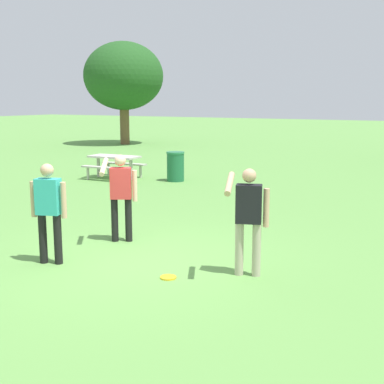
{
  "coord_description": "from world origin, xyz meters",
  "views": [
    {
      "loc": [
        4.77,
        -6.81,
        2.65
      ],
      "look_at": [
        0.32,
        1.19,
        1.0
      ],
      "focal_mm": 48.5,
      "sensor_mm": 36.0,
      "label": 1
    }
  ],
  "objects_px": {
    "frisbee": "(168,277)",
    "tree_tall_left": "(124,76)",
    "person_thrower": "(248,214)",
    "trash_can_further_along": "(176,166)",
    "picnic_table_near": "(114,162)",
    "person_bystander": "(121,191)",
    "person_catcher": "(49,207)"
  },
  "relations": [
    {
      "from": "trash_can_further_along",
      "to": "tree_tall_left",
      "type": "height_order",
      "value": "tree_tall_left"
    },
    {
      "from": "person_catcher",
      "to": "tree_tall_left",
      "type": "xyz_separation_m",
      "value": [
        -12.4,
        18.91,
        2.99
      ]
    },
    {
      "from": "frisbee",
      "to": "picnic_table_near",
      "type": "bearing_deg",
      "value": 131.91
    },
    {
      "from": "person_thrower",
      "to": "trash_can_further_along",
      "type": "xyz_separation_m",
      "value": [
        -5.66,
        7.36,
        -0.48
      ]
    },
    {
      "from": "person_catcher",
      "to": "picnic_table_near",
      "type": "relative_size",
      "value": 0.93
    },
    {
      "from": "person_thrower",
      "to": "tree_tall_left",
      "type": "relative_size",
      "value": 0.28
    },
    {
      "from": "trash_can_further_along",
      "to": "picnic_table_near",
      "type": "bearing_deg",
      "value": -165.79
    },
    {
      "from": "frisbee",
      "to": "person_thrower",
      "type": "bearing_deg",
      "value": 34.91
    },
    {
      "from": "frisbee",
      "to": "tree_tall_left",
      "type": "height_order",
      "value": "tree_tall_left"
    },
    {
      "from": "person_thrower",
      "to": "person_bystander",
      "type": "height_order",
      "value": "same"
    },
    {
      "from": "person_thrower",
      "to": "person_catcher",
      "type": "height_order",
      "value": "same"
    },
    {
      "from": "person_catcher",
      "to": "picnic_table_near",
      "type": "distance_m",
      "value": 9.15
    },
    {
      "from": "person_thrower",
      "to": "picnic_table_near",
      "type": "xyz_separation_m",
      "value": [
        -7.74,
        6.83,
        -0.4
      ]
    },
    {
      "from": "frisbee",
      "to": "trash_can_further_along",
      "type": "xyz_separation_m",
      "value": [
        -4.68,
        8.05,
        0.47
      ]
    },
    {
      "from": "person_catcher",
      "to": "trash_can_further_along",
      "type": "distance_m",
      "value": 8.78
    },
    {
      "from": "frisbee",
      "to": "tree_tall_left",
      "type": "xyz_separation_m",
      "value": [
        -14.46,
        18.6,
        3.91
      ]
    },
    {
      "from": "person_bystander",
      "to": "picnic_table_near",
      "type": "relative_size",
      "value": 0.93
    },
    {
      "from": "frisbee",
      "to": "person_bystander",
      "type": "bearing_deg",
      "value": 144.33
    },
    {
      "from": "trash_can_further_along",
      "to": "tree_tall_left",
      "type": "xyz_separation_m",
      "value": [
        -9.78,
        10.55,
        3.44
      ]
    },
    {
      "from": "trash_can_further_along",
      "to": "person_catcher",
      "type": "bearing_deg",
      "value": -72.58
    },
    {
      "from": "picnic_table_near",
      "to": "trash_can_further_along",
      "type": "bearing_deg",
      "value": 14.21
    },
    {
      "from": "person_thrower",
      "to": "trash_can_further_along",
      "type": "height_order",
      "value": "person_thrower"
    },
    {
      "from": "trash_can_further_along",
      "to": "frisbee",
      "type": "bearing_deg",
      "value": -59.85
    },
    {
      "from": "frisbee",
      "to": "picnic_table_near",
      "type": "relative_size",
      "value": 0.14
    },
    {
      "from": "person_bystander",
      "to": "picnic_table_near",
      "type": "xyz_separation_m",
      "value": [
        -4.92,
        6.21,
        -0.4
      ]
    },
    {
      "from": "person_bystander",
      "to": "trash_can_further_along",
      "type": "height_order",
      "value": "person_bystander"
    },
    {
      "from": "picnic_table_near",
      "to": "tree_tall_left",
      "type": "distance_m",
      "value": 13.91
    },
    {
      "from": "person_bystander",
      "to": "picnic_table_near",
      "type": "distance_m",
      "value": 7.93
    },
    {
      "from": "picnic_table_near",
      "to": "trash_can_further_along",
      "type": "distance_m",
      "value": 2.14
    },
    {
      "from": "picnic_table_near",
      "to": "tree_tall_left",
      "type": "relative_size",
      "value": 0.3
    },
    {
      "from": "person_thrower",
      "to": "trash_can_further_along",
      "type": "distance_m",
      "value": 9.3
    },
    {
      "from": "picnic_table_near",
      "to": "person_catcher",
      "type": "bearing_deg",
      "value": -59.03
    }
  ]
}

